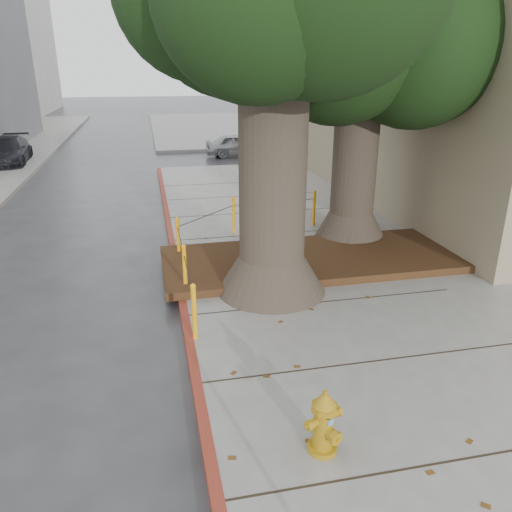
{
  "coord_description": "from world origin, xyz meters",
  "views": [
    {
      "loc": [
        -2.42,
        -5.71,
        4.17
      ],
      "look_at": [
        -0.73,
        2.12,
        1.1
      ],
      "focal_mm": 35.0,
      "sensor_mm": 36.0,
      "label": 1
    }
  ],
  "objects": [
    {
      "name": "fire_hydrant",
      "position": [
        -0.76,
        -1.55,
        0.54
      ],
      "size": [
        0.43,
        0.43,
        0.79
      ],
      "rotation": [
        0.0,
        0.0,
        0.38
      ],
      "color": "#B18212",
      "rests_on": "sidewalk_main"
    },
    {
      "name": "ground",
      "position": [
        0.0,
        0.0,
        0.0
      ],
      "size": [
        140.0,
        140.0,
        0.0
      ],
      "primitive_type": "plane",
      "color": "#28282B",
      "rests_on": "ground"
    },
    {
      "name": "sidewalk_far",
      "position": [
        6.0,
        30.0,
        0.07
      ],
      "size": [
        16.0,
        20.0,
        0.15
      ],
      "primitive_type": "cube",
      "color": "slate",
      "rests_on": "ground"
    },
    {
      "name": "car_red",
      "position": [
        12.57,
        19.73,
        0.56
      ],
      "size": [
        3.47,
        1.5,
        1.11
      ],
      "primitive_type": "imported",
      "rotation": [
        0.0,
        0.0,
        1.47
      ],
      "color": "maroon",
      "rests_on": "ground"
    },
    {
      "name": "car_dark",
      "position": [
        -8.47,
        18.24,
        0.61
      ],
      "size": [
        1.97,
        4.3,
        1.22
      ],
      "primitive_type": "imported",
      "rotation": [
        0.0,
        0.0,
        0.06
      ],
      "color": "black",
      "rests_on": "ground"
    },
    {
      "name": "building_side_grey",
      "position": [
        22.0,
        32.0,
        6.0
      ],
      "size": [
        12.0,
        14.0,
        12.0
      ],
      "primitive_type": "cube",
      "color": "slate",
      "rests_on": "ground"
    },
    {
      "name": "building_side_white",
      "position": [
        16.0,
        26.0,
        4.5
      ],
      "size": [
        10.0,
        10.0,
        9.0
      ],
      "primitive_type": "cube",
      "color": "silver",
      "rests_on": "ground"
    },
    {
      "name": "planter_bed",
      "position": [
        0.9,
        3.9,
        0.23
      ],
      "size": [
        6.4,
        2.6,
        0.16
      ],
      "primitive_type": "cube",
      "color": "black",
      "rests_on": "sidewalk_main"
    },
    {
      "name": "car_silver",
      "position": [
        1.93,
        18.44,
        0.55
      ],
      "size": [
        3.21,
        1.3,
        1.09
      ],
      "primitive_type": "imported",
      "rotation": [
        0.0,
        0.0,
        1.57
      ],
      "color": "#A7A7AC",
      "rests_on": "ground"
    },
    {
      "name": "bollard_ring",
      "position": [
        -0.87,
        4.38,
        0.66
      ],
      "size": [
        3.79,
        5.39,
        0.95
      ],
      "color": "#FDA20E",
      "rests_on": "sidewalk_main"
    },
    {
      "name": "tree_far",
      "position": [
        2.64,
        5.32,
        5.02
      ],
      "size": [
        4.5,
        3.8,
        7.17
      ],
      "color": "#4C3F33",
      "rests_on": "sidewalk_main"
    },
    {
      "name": "curb_red",
      "position": [
        -2.0,
        2.5,
        0.07
      ],
      "size": [
        0.14,
        26.0,
        0.16
      ],
      "primitive_type": "cube",
      "color": "maroon",
      "rests_on": "ground"
    }
  ]
}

